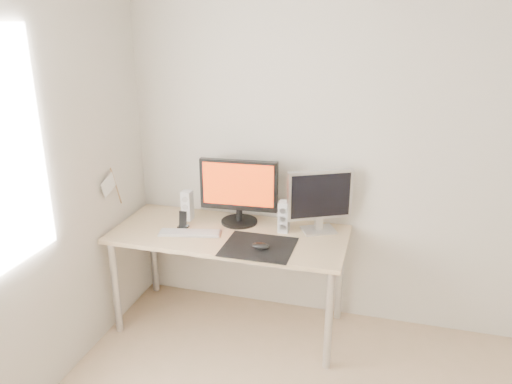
{
  "coord_description": "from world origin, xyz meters",
  "views": [
    {
      "loc": [
        0.09,
        -1.58,
        2.13
      ],
      "look_at": [
        -0.76,
        1.47,
        1.01
      ],
      "focal_mm": 35.0,
      "sensor_mm": 36.0,
      "label": 1
    }
  ],
  "objects_px": {
    "main_monitor": "(239,189)",
    "speaker_right": "(284,217)",
    "desk": "(229,243)",
    "second_monitor": "(320,198)",
    "keyboard": "(190,233)",
    "phone_dock": "(183,223)",
    "mouse": "(260,246)",
    "speaker_left": "(187,205)"
  },
  "relations": [
    {
      "from": "mouse",
      "to": "phone_dock",
      "type": "xyz_separation_m",
      "value": [
        -0.61,
        0.19,
        0.01
      ]
    },
    {
      "from": "second_monitor",
      "to": "keyboard",
      "type": "bearing_deg",
      "value": -161.37
    },
    {
      "from": "main_monitor",
      "to": "keyboard",
      "type": "height_order",
      "value": "main_monitor"
    },
    {
      "from": "keyboard",
      "to": "mouse",
      "type": "bearing_deg",
      "value": -10.95
    },
    {
      "from": "desk",
      "to": "speaker_right",
      "type": "relative_size",
      "value": 7.38
    },
    {
      "from": "second_monitor",
      "to": "speaker_right",
      "type": "height_order",
      "value": "second_monitor"
    },
    {
      "from": "desk",
      "to": "second_monitor",
      "type": "bearing_deg",
      "value": 17.71
    },
    {
      "from": "phone_dock",
      "to": "desk",
      "type": "bearing_deg",
      "value": 1.61
    },
    {
      "from": "main_monitor",
      "to": "speaker_right",
      "type": "xyz_separation_m",
      "value": [
        0.34,
        -0.06,
        -0.15
      ]
    },
    {
      "from": "second_monitor",
      "to": "speaker_left",
      "type": "xyz_separation_m",
      "value": [
        -0.95,
        -0.05,
        -0.13
      ]
    },
    {
      "from": "mouse",
      "to": "speaker_right",
      "type": "relative_size",
      "value": 0.52
    },
    {
      "from": "mouse",
      "to": "speaker_right",
      "type": "bearing_deg",
      "value": 75.48
    },
    {
      "from": "main_monitor",
      "to": "speaker_left",
      "type": "height_order",
      "value": "main_monitor"
    },
    {
      "from": "main_monitor",
      "to": "speaker_right",
      "type": "height_order",
      "value": "main_monitor"
    },
    {
      "from": "speaker_left",
      "to": "phone_dock",
      "type": "height_order",
      "value": "speaker_left"
    },
    {
      "from": "mouse",
      "to": "keyboard",
      "type": "height_order",
      "value": "mouse"
    },
    {
      "from": "main_monitor",
      "to": "second_monitor",
      "type": "relative_size",
      "value": 1.27
    },
    {
      "from": "mouse",
      "to": "second_monitor",
      "type": "relative_size",
      "value": 0.26
    },
    {
      "from": "keyboard",
      "to": "desk",
      "type": "bearing_deg",
      "value": 20.76
    },
    {
      "from": "desk",
      "to": "phone_dock",
      "type": "height_order",
      "value": "phone_dock"
    },
    {
      "from": "mouse",
      "to": "speaker_right",
      "type": "distance_m",
      "value": 0.33
    },
    {
      "from": "second_monitor",
      "to": "speaker_right",
      "type": "bearing_deg",
      "value": -163.19
    },
    {
      "from": "desk",
      "to": "speaker_right",
      "type": "height_order",
      "value": "speaker_right"
    },
    {
      "from": "main_monitor",
      "to": "keyboard",
      "type": "xyz_separation_m",
      "value": [
        -0.26,
        -0.27,
        -0.25
      ]
    },
    {
      "from": "desk",
      "to": "second_monitor",
      "type": "xyz_separation_m",
      "value": [
        0.58,
        0.19,
        0.32
      ]
    },
    {
      "from": "speaker_right",
      "to": "speaker_left",
      "type": "bearing_deg",
      "value": 178.13
    },
    {
      "from": "speaker_left",
      "to": "phone_dock",
      "type": "bearing_deg",
      "value": -79.04
    },
    {
      "from": "mouse",
      "to": "speaker_left",
      "type": "xyz_separation_m",
      "value": [
        -0.64,
        0.34,
        0.08
      ]
    },
    {
      "from": "desk",
      "to": "second_monitor",
      "type": "relative_size",
      "value": 3.68
    },
    {
      "from": "mouse",
      "to": "desk",
      "type": "relative_size",
      "value": 0.07
    },
    {
      "from": "keyboard",
      "to": "phone_dock",
      "type": "relative_size",
      "value": 3.57
    },
    {
      "from": "mouse",
      "to": "keyboard",
      "type": "distance_m",
      "value": 0.53
    },
    {
      "from": "main_monitor",
      "to": "speaker_right",
      "type": "relative_size",
      "value": 2.54
    },
    {
      "from": "main_monitor",
      "to": "phone_dock",
      "type": "distance_m",
      "value": 0.45
    },
    {
      "from": "second_monitor",
      "to": "keyboard",
      "type": "distance_m",
      "value": 0.91
    },
    {
      "from": "second_monitor",
      "to": "speaker_left",
      "type": "relative_size",
      "value": 2.01
    },
    {
      "from": "second_monitor",
      "to": "speaker_right",
      "type": "relative_size",
      "value": 2.01
    },
    {
      "from": "mouse",
      "to": "speaker_right",
      "type": "xyz_separation_m",
      "value": [
        0.08,
        0.31,
        0.08
      ]
    },
    {
      "from": "speaker_left",
      "to": "mouse",
      "type": "bearing_deg",
      "value": -27.79
    },
    {
      "from": "desk",
      "to": "main_monitor",
      "type": "distance_m",
      "value": 0.38
    },
    {
      "from": "main_monitor",
      "to": "speaker_left",
      "type": "xyz_separation_m",
      "value": [
        -0.38,
        -0.04,
        -0.15
      ]
    },
    {
      "from": "mouse",
      "to": "speaker_left",
      "type": "bearing_deg",
      "value": 152.21
    }
  ]
}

